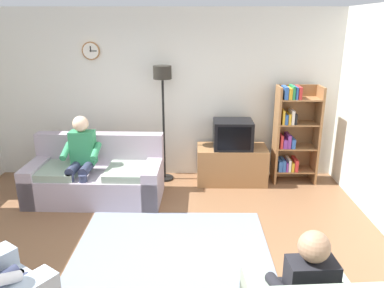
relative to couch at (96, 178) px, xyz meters
name	(u,v)px	position (x,y,z in m)	size (l,w,h in m)	color
ground_plane	(147,267)	(0.94, -1.65, -0.31)	(12.00, 12.00, 0.00)	brown
back_wall_assembly	(164,95)	(0.94, 1.01, 1.04)	(6.20, 0.17, 2.70)	silver
couch	(96,178)	(0.00, 0.00, 0.00)	(1.92, 0.92, 0.90)	#A899A8
tv_stand	(232,164)	(2.03, 0.61, -0.02)	(1.10, 0.56, 0.59)	olive
tv	(233,134)	(2.03, 0.58, 0.50)	(0.60, 0.49, 0.44)	black
bookshelf	(293,133)	(2.99, 0.67, 0.49)	(0.68, 0.36, 1.57)	olive
floor_lamp	(163,92)	(0.94, 0.70, 1.14)	(0.28, 0.28, 1.85)	black
area_rug	(172,249)	(1.18, -1.33, -0.31)	(2.20, 1.70, 0.01)	slate
person_on_couch	(81,155)	(-0.15, -0.11, 0.39)	(0.52, 0.54, 1.24)	#338C59
person_in_right_armchair	(304,288)	(2.25, -2.70, 0.29)	(0.53, 0.55, 1.12)	black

